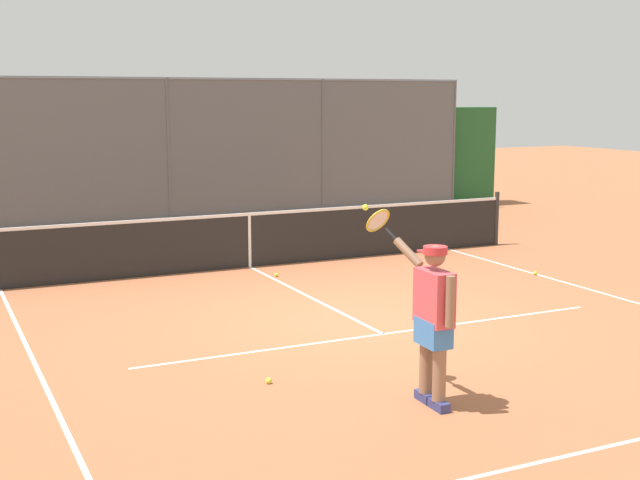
% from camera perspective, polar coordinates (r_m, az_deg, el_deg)
% --- Properties ---
extents(ground_plane, '(60.00, 60.00, 0.00)m').
position_cam_1_polar(ground_plane, '(11.43, 2.50, -5.44)').
color(ground_plane, '#A8603D').
extents(court_line_markings, '(8.32, 8.62, 0.01)m').
position_cam_1_polar(court_line_markings, '(10.54, 5.25, -6.77)').
color(court_line_markings, white).
rests_on(court_line_markings, ground).
extents(fence_backdrop, '(18.38, 1.37, 3.37)m').
position_cam_1_polar(fence_backdrop, '(20.21, -10.54, 4.81)').
color(fence_backdrop, '#565B60').
rests_on(fence_backdrop, ground).
extents(tennis_net, '(10.69, 0.09, 1.07)m').
position_cam_1_polar(tennis_net, '(14.92, -4.75, 0.05)').
color(tennis_net, '#2D2D2D').
rests_on(tennis_net, ground).
extents(tennis_player, '(0.44, 1.35, 1.87)m').
position_cam_1_polar(tennis_player, '(8.25, 7.51, -4.90)').
color(tennis_player, navy).
rests_on(tennis_player, ground).
extents(tennis_ball_near_baseline, '(0.07, 0.07, 0.07)m').
position_cam_1_polar(tennis_ball_near_baseline, '(9.04, -3.45, -9.37)').
color(tennis_ball_near_baseline, '#D6E042').
rests_on(tennis_ball_near_baseline, ground).
extents(tennis_ball_by_sideline, '(0.07, 0.07, 0.07)m').
position_cam_1_polar(tennis_ball_by_sideline, '(14.73, 14.20, -2.16)').
color(tennis_ball_by_sideline, '#CCDB33').
rests_on(tennis_ball_by_sideline, ground).
extents(tennis_ball_mid_court, '(0.07, 0.07, 0.07)m').
position_cam_1_polar(tennis_ball_mid_court, '(14.17, -2.94, -2.34)').
color(tennis_ball_mid_court, '#C1D138').
rests_on(tennis_ball_mid_court, ground).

